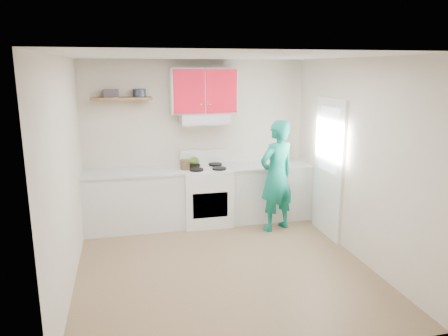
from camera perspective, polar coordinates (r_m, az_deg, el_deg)
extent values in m
plane|color=brown|center=(5.63, -0.21, -12.81)|extent=(3.80, 3.80, 0.00)
cube|color=white|center=(5.07, -0.23, 14.66)|extent=(3.60, 3.80, 0.04)
cube|color=beige|center=(7.03, -3.72, 3.57)|extent=(3.60, 0.04, 2.60)
cube|color=beige|center=(3.45, 6.98, -6.76)|extent=(3.60, 0.04, 2.60)
cube|color=beige|center=(5.11, -20.28, -0.88)|extent=(0.04, 3.80, 2.60)
cube|color=beige|center=(5.86, 17.19, 1.08)|extent=(0.04, 3.80, 2.60)
cube|color=white|center=(6.51, 13.76, -0.03)|extent=(0.05, 0.85, 2.05)
cube|color=white|center=(6.41, 13.75, 3.66)|extent=(0.01, 0.55, 0.95)
cube|color=silver|center=(6.84, -11.84, -4.28)|extent=(1.52, 0.60, 0.90)
cube|color=silver|center=(7.21, 5.76, -3.15)|extent=(1.32, 0.60, 0.90)
cube|color=white|center=(6.92, -2.35, -3.70)|extent=(0.76, 0.65, 0.92)
cube|color=silver|center=(6.77, -2.62, 6.60)|extent=(0.76, 0.44, 0.15)
cube|color=red|center=(6.79, -2.75, 10.22)|extent=(1.02, 0.33, 0.70)
cube|color=brown|center=(6.70, -13.46, 8.98)|extent=(0.90, 0.30, 0.04)
cube|color=#453D45|center=(6.73, -14.80, 9.56)|extent=(0.23, 0.17, 0.12)
cylinder|color=#333D4C|center=(6.72, -11.16, 9.77)|extent=(0.24, 0.24, 0.12)
ellipsoid|color=#52711F|center=(6.98, -3.99, 0.91)|extent=(0.20, 0.20, 0.14)
cylinder|color=#4B3921|center=(6.71, -5.22, 0.37)|extent=(0.17, 0.17, 0.18)
cube|color=olive|center=(6.94, 4.62, 0.14)|extent=(0.36, 0.29, 0.02)
cube|color=red|center=(7.18, 9.10, 0.41)|extent=(0.38, 0.34, 0.01)
imported|color=#0D7A61|center=(6.60, 7.01, -1.05)|extent=(0.73, 0.62, 1.72)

